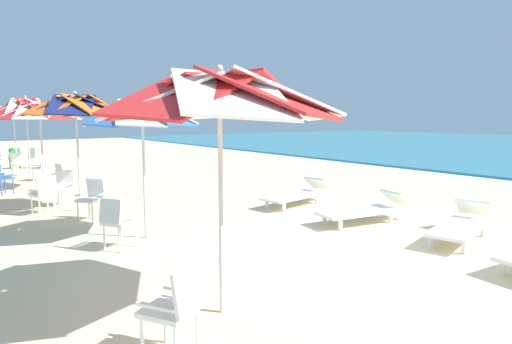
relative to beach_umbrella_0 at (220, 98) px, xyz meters
The scene contains 21 objects.
ground_plane 3.94m from the beach_umbrella_0, 94.47° to the left, with size 80.00×80.00×0.00m, color beige.
beach_umbrella_0 is the anchor object (origin of this frame).
plastic_chair_0 2.09m from the beach_umbrella_0, 56.68° to the right, with size 0.62×0.61×0.87m.
beach_umbrella_1 3.38m from the beach_umbrella_0, behind, with size 2.04×2.04×2.53m.
plastic_chair_1 3.49m from the beach_umbrella_0, behind, with size 0.60×0.62×0.87m.
beach_umbrella_2 6.29m from the beach_umbrella_0, behind, with size 2.23×2.23×2.72m.
plastic_chair_2 6.73m from the beach_umbrella_0, behind, with size 0.57×0.54×0.87m.
plastic_chair_3 7.46m from the beach_umbrella_0, behind, with size 0.62×0.60×0.87m.
plastic_chair_4 5.61m from the beach_umbrella_0, behind, with size 0.62×0.63×0.87m.
beach_umbrella_3 9.81m from the beach_umbrella_0, behind, with size 2.34×2.34×2.64m.
plastic_chair_5 9.17m from the beach_umbrella_0, behind, with size 0.53×0.55×0.87m.
plastic_chair_6 10.06m from the beach_umbrella_0, behind, with size 0.60×0.62×0.87m.
beach_umbrella_4 12.81m from the beach_umbrella_0, behind, with size 2.09×2.09×2.88m.
plastic_chair_7 12.14m from the beach_umbrella_0, behind, with size 0.63×0.62×0.87m.
plastic_chair_8 13.86m from the beach_umbrella_0, behind, with size 0.59×0.56×0.87m.
beach_umbrella_5 15.79m from the beach_umbrella_0, behind, with size 2.17×2.17×2.66m.
plastic_chair_10 16.27m from the beach_umbrella_0, behind, with size 0.61×0.62×0.87m.
plastic_chair_11 16.49m from the beach_umbrella_0, behind, with size 0.48×0.46×0.87m.
sun_lounger_1 5.34m from the beach_umbrella_0, 88.76° to the left, with size 1.12×2.23×0.62m.
sun_lounger_2 5.26m from the beach_umbrella_0, 110.46° to the left, with size 0.99×2.22×0.62m.
sun_lounger_3 6.36m from the beach_umbrella_0, 129.84° to the left, with size 0.97×2.22×0.62m.
Camera 1 is at (4.12, -5.56, 2.16)m, focal length 30.12 mm.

